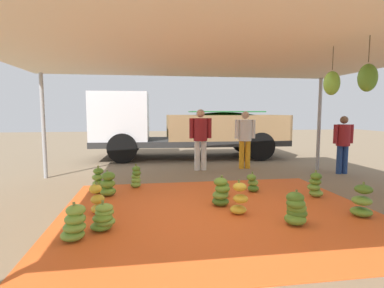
{
  "coord_description": "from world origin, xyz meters",
  "views": [
    {
      "loc": [
        -1.21,
        -4.88,
        1.69
      ],
      "look_at": [
        -0.06,
        2.66,
        0.9
      ],
      "focal_mm": 28.27,
      "sensor_mm": 36.0,
      "label": 1
    }
  ],
  "objects": [
    {
      "name": "banana_bunch_8",
      "position": [
        0.11,
        0.31,
        0.25
      ],
      "size": [
        0.39,
        0.39,
        0.56
      ],
      "color": "#477523",
      "rests_on": "tarp_orange"
    },
    {
      "name": "banana_bunch_12",
      "position": [
        2.12,
        0.6,
        0.24
      ],
      "size": [
        0.36,
        0.34,
        0.54
      ],
      "color": "#75A83D",
      "rests_on": "tarp_orange"
    },
    {
      "name": "banana_bunch_1",
      "position": [
        -2.17,
        -0.84,
        0.23
      ],
      "size": [
        0.41,
        0.4,
        0.51
      ],
      "color": "#6B9E38",
      "rests_on": "tarp_orange"
    },
    {
      "name": "banana_bunch_5",
      "position": [
        -2.22,
        1.57,
        0.25
      ],
      "size": [
        0.35,
        0.37,
        0.58
      ],
      "color": "#60932D",
      "rests_on": "tarp_orange"
    },
    {
      "name": "worker_1",
      "position": [
        0.36,
        3.76,
        1.04
      ],
      "size": [
        0.66,
        0.4,
        1.79
      ],
      "color": "silver",
      "rests_on": "ground"
    },
    {
      "name": "banana_bunch_0",
      "position": [
        -1.99,
        1.29,
        0.24
      ],
      "size": [
        0.44,
        0.44,
        0.53
      ],
      "color": "#60932D",
      "rests_on": "tarp_orange"
    },
    {
      "name": "tent_canopy",
      "position": [
        0.02,
        -0.1,
        2.66
      ],
      "size": [
        8.0,
        7.0,
        2.74
      ],
      "color": "#9EA0A5",
      "rests_on": "ground"
    },
    {
      "name": "banana_bunch_10",
      "position": [
        2.23,
        -0.58,
        0.25
      ],
      "size": [
        0.43,
        0.43,
        0.57
      ],
      "color": "#60932D",
      "rests_on": "tarp_orange"
    },
    {
      "name": "worker_2",
      "position": [
        1.74,
        3.85,
        1.01
      ],
      "size": [
        0.63,
        0.39,
        1.73
      ],
      "color": "orange",
      "rests_on": "ground"
    },
    {
      "name": "banana_bunch_2",
      "position": [
        1.02,
        1.16,
        0.19
      ],
      "size": [
        0.36,
        0.34,
        0.43
      ],
      "color": "#477523",
      "rests_on": "tarp_orange"
    },
    {
      "name": "banana_bunch_3",
      "position": [
        0.28,
        0.9,
        0.19
      ],
      "size": [
        0.38,
        0.38,
        0.44
      ],
      "color": "#60932D",
      "rests_on": "tarp_orange"
    },
    {
      "name": "worker_0",
      "position": [
        4.15,
        2.67,
        0.93
      ],
      "size": [
        0.59,
        0.36,
        1.6
      ],
      "color": "navy",
      "rests_on": "ground"
    },
    {
      "name": "cargo_truck_main",
      "position": [
        0.1,
        6.35,
        1.19
      ],
      "size": [
        7.12,
        2.56,
        2.4
      ],
      "color": "#2D2D2D",
      "rests_on": "ground"
    },
    {
      "name": "ground_plane",
      "position": [
        0.0,
        3.0,
        0.0
      ],
      "size": [
        40.0,
        40.0,
        0.0
      ],
      "primitive_type": "plane",
      "color": "#7F6B51"
    },
    {
      "name": "banana_bunch_6",
      "position": [
        -1.84,
        -0.55,
        0.19
      ],
      "size": [
        0.42,
        0.41,
        0.44
      ],
      "color": "#60932D",
      "rests_on": "tarp_orange"
    },
    {
      "name": "banana_bunch_4",
      "position": [
        -2.03,
        0.22,
        0.23
      ],
      "size": [
        0.36,
        0.34,
        0.53
      ],
      "color": "gold",
      "rests_on": "tarp_orange"
    },
    {
      "name": "banana_bunch_9",
      "position": [
        1.01,
        -0.74,
        0.24
      ],
      "size": [
        0.45,
        0.45,
        0.53
      ],
      "color": "#60932D",
      "rests_on": "tarp_orange"
    },
    {
      "name": "banana_bunch_11",
      "position": [
        0.3,
        -0.18,
        0.25
      ],
      "size": [
        0.39,
        0.39,
        0.58
      ],
      "color": "gold",
      "rests_on": "tarp_orange"
    },
    {
      "name": "tarp_orange",
      "position": [
        0.0,
        0.0,
        0.01
      ],
      "size": [
        5.32,
        4.5,
        0.01
      ],
      "primitive_type": "cube",
      "color": "#E05B23",
      "rests_on": "ground"
    },
    {
      "name": "banana_bunch_7",
      "position": [
        -1.45,
        1.92,
        0.24
      ],
      "size": [
        0.32,
        0.35,
        0.54
      ],
      "color": "#75A83D",
      "rests_on": "tarp_orange"
    }
  ]
}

